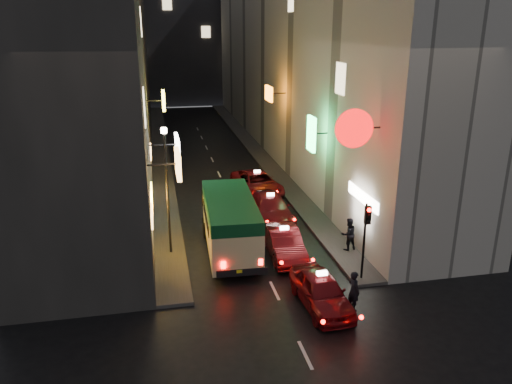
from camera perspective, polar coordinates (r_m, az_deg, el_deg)
building_left at (r=44.07m, az=-16.63°, el=15.40°), size 7.65×52.00×18.00m
building_right at (r=45.70m, az=4.59°, el=16.16°), size 8.04×52.00×18.00m
building_far at (r=76.04m, az=-8.58°, el=18.44°), size 30.00×10.00×22.00m
sidewalk_left at (r=45.20m, az=-10.86°, el=4.42°), size 1.50×52.00×0.15m
sidewalk_right at (r=46.05m, az=-0.20°, el=5.01°), size 1.50×52.00×0.15m
minibus at (r=24.50m, az=-2.98°, el=-3.12°), size 2.60×6.70×2.85m
taxi_near at (r=20.51m, az=7.47°, el=-10.85°), size 2.39×5.24×1.80m
taxi_second at (r=24.53m, az=3.22°, el=-5.57°), size 2.27×5.22×1.81m
taxi_third at (r=29.03m, az=1.68°, el=-1.58°), size 2.25×5.38×1.87m
taxi_far at (r=33.51m, az=0.14°, el=1.21°), size 2.98×5.65×1.88m
pedestrian_crossing at (r=20.44m, az=11.13°, el=-10.73°), size 0.55×0.71×1.90m
pedestrian_sidewalk at (r=25.21m, az=10.54°, el=-4.51°), size 0.78×0.57×1.89m
traffic_light at (r=21.85m, az=12.51°, el=-3.80°), size 0.26×0.43×3.50m
lamp_post at (r=23.98m, az=-10.14°, el=1.00°), size 0.28×0.28×6.22m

